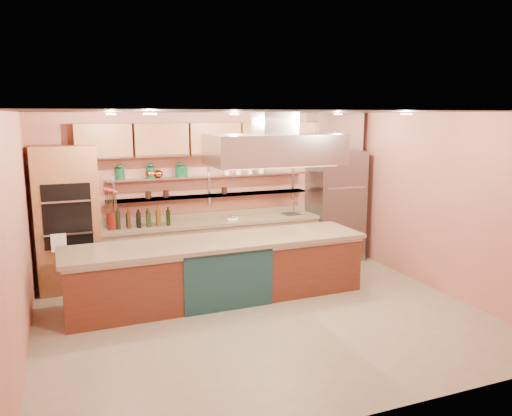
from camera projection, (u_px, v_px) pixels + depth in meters
name	position (u px, v px, depth m)	size (l,w,h in m)	color
floor	(264.00, 317.00, 6.93)	(6.00, 5.00, 0.02)	gray
ceiling	(265.00, 112.00, 6.41)	(6.00, 5.00, 0.02)	black
wall_back	(212.00, 192.00, 8.96)	(6.00, 0.04, 2.80)	#C4715C
wall_front	(372.00, 272.00, 4.38)	(6.00, 0.04, 2.80)	#C4715C
wall_left	(17.00, 238.00, 5.60)	(0.04, 5.00, 2.80)	#C4715C
wall_right	(443.00, 204.00, 7.75)	(0.04, 5.00, 2.80)	#C4715C
oven_stack	(68.00, 219.00, 7.84)	(0.95, 0.64, 2.30)	#985C37
refrigerator	(335.00, 206.00, 9.54)	(0.95, 0.72, 2.10)	slate
back_counter	(214.00, 246.00, 8.84)	(3.84, 0.64, 0.93)	#A27D61
wall_shelf_lower	(211.00, 196.00, 8.83)	(3.60, 0.26, 0.03)	#B2B5B9
wall_shelf_upper	(211.00, 176.00, 8.77)	(3.60, 0.26, 0.03)	#B2B5B9
upper_cabinets	(214.00, 139.00, 8.62)	(4.60, 0.36, 0.55)	#985C37
range_hood	(274.00, 149.00, 7.50)	(2.00, 1.00, 0.45)	#B2B5B9
ceiling_downlights	(259.00, 114.00, 6.60)	(4.00, 2.80, 0.02)	#FFE5A5
island	(219.00, 270.00, 7.51)	(4.42, 0.96, 0.92)	#602B1B
flower_vase	(112.00, 221.00, 8.06)	(0.16, 0.16, 0.29)	#5E140E
oil_bottle_cluster	(143.00, 218.00, 8.24)	(0.93, 0.27, 0.30)	black
kitchen_scale	(232.00, 217.00, 8.81)	(0.18, 0.13, 0.10)	white
bar_faucet	(294.00, 208.00, 9.34)	(0.03, 0.03, 0.21)	silver
copper_kettle	(158.00, 174.00, 8.42)	(0.16, 0.16, 0.13)	#B15428
green_canister	(183.00, 171.00, 8.57)	(0.16, 0.16, 0.19)	#0E4223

